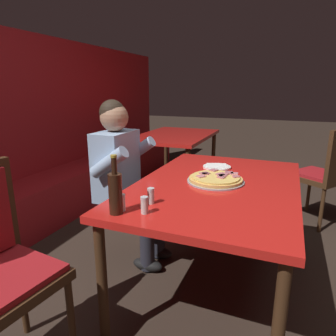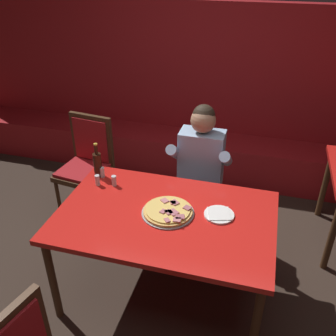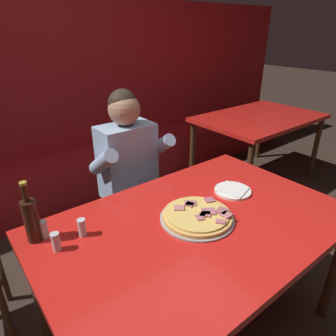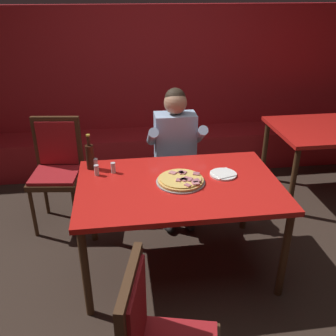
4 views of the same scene
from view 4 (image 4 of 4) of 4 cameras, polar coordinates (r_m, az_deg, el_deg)
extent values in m
plane|color=#33261E|center=(3.23, 1.50, -14.33)|extent=(24.00, 24.00, 0.00)
cube|color=#A3191E|center=(4.76, -2.59, 12.22)|extent=(6.80, 0.16, 1.90)
cube|color=#A3191E|center=(4.69, -2.05, 2.71)|extent=(6.46, 0.48, 0.46)
cylinder|color=#422816|center=(2.66, -12.43, -15.45)|extent=(0.06, 0.06, 0.72)
cylinder|color=#422816|center=(2.87, 17.31, -12.60)|extent=(0.06, 0.06, 0.72)
cylinder|color=#422816|center=(3.36, -11.53, -5.59)|extent=(0.06, 0.06, 0.72)
cylinder|color=#422816|center=(3.52, 11.75, -3.97)|extent=(0.06, 0.06, 0.72)
cube|color=red|center=(2.81, 1.68, -2.73)|extent=(1.52, 0.99, 0.04)
cylinder|color=#9E9EA3|center=(2.81, 1.93, -2.10)|extent=(0.37, 0.37, 0.01)
cylinder|color=#DBA856|center=(2.80, 1.93, -1.85)|extent=(0.35, 0.35, 0.02)
cylinder|color=#E5BC5B|center=(2.80, 1.94, -1.60)|extent=(0.31, 0.31, 0.01)
cube|color=#C6757A|center=(2.72, 4.20, -2.32)|extent=(0.06, 0.05, 0.01)
cube|color=#A85B66|center=(2.85, 4.33, -0.86)|extent=(0.06, 0.06, 0.01)
cube|color=#C6757A|center=(2.86, 0.72, -0.72)|extent=(0.07, 0.07, 0.01)
cube|color=#B76670|center=(2.77, 2.99, -1.67)|extent=(0.09, 0.08, 0.01)
cube|color=#B76670|center=(2.75, 1.61, -1.85)|extent=(0.05, 0.05, 0.01)
cube|color=#A85B66|center=(2.86, 2.04, -0.71)|extent=(0.05, 0.05, 0.01)
cube|color=#B76670|center=(2.69, 3.01, -2.63)|extent=(0.05, 0.06, 0.01)
cube|color=#B76670|center=(2.77, 2.12, -1.72)|extent=(0.04, 0.05, 0.01)
cube|color=#B76670|center=(2.87, 2.19, -0.65)|extent=(0.08, 0.08, 0.01)
cube|color=#B76670|center=(2.76, 2.45, -1.78)|extent=(0.07, 0.07, 0.01)
cube|color=#A85B66|center=(2.75, 4.29, -1.95)|extent=(0.07, 0.07, 0.01)
cylinder|color=white|center=(2.94, 8.42, -0.96)|extent=(0.21, 0.21, 0.01)
cube|color=white|center=(2.94, 8.43, -0.78)|extent=(0.19, 0.19, 0.01)
cylinder|color=black|center=(3.04, -11.79, 1.65)|extent=(0.07, 0.07, 0.20)
cylinder|color=black|center=(2.99, -12.03, 4.09)|extent=(0.03, 0.03, 0.08)
cylinder|color=#B29933|center=(2.97, -12.11, 4.91)|extent=(0.03, 0.03, 0.01)
cylinder|color=silver|center=(3.06, -10.97, 0.53)|extent=(0.04, 0.04, 0.07)
cylinder|color=#516B33|center=(3.07, -10.95, 0.29)|extent=(0.03, 0.03, 0.04)
cylinder|color=silver|center=(3.04, -11.04, 1.26)|extent=(0.04, 0.04, 0.01)
cylinder|color=silver|center=(2.97, -8.34, -0.08)|extent=(0.04, 0.04, 0.07)
cylinder|color=silver|center=(2.98, -8.32, -0.33)|extent=(0.03, 0.03, 0.04)
cylinder|color=silver|center=(2.95, -8.39, 0.67)|extent=(0.04, 0.04, 0.01)
cylinder|color=silver|center=(2.95, -10.82, -0.45)|extent=(0.04, 0.04, 0.07)
cylinder|color=#B23323|center=(2.96, -10.79, -0.70)|extent=(0.03, 0.03, 0.04)
cylinder|color=silver|center=(2.93, -10.89, 0.30)|extent=(0.04, 0.04, 0.01)
ellipsoid|color=black|center=(3.60, 0.13, -8.55)|extent=(0.11, 0.24, 0.09)
ellipsoid|color=black|center=(3.63, 3.29, -8.30)|extent=(0.11, 0.24, 0.09)
cylinder|color=#282833|center=(3.50, 0.13, -6.07)|extent=(0.11, 0.11, 0.43)
cylinder|color=#282833|center=(3.53, 3.36, -5.83)|extent=(0.11, 0.11, 0.43)
cube|color=#282833|center=(3.46, 1.55, -1.15)|extent=(0.34, 0.40, 0.12)
cube|color=#9EBCE0|center=(3.53, 1.09, 4.23)|extent=(0.38, 0.22, 0.52)
cylinder|color=#9EBCE0|center=(3.40, -2.38, 4.79)|extent=(0.09, 0.30, 0.25)
cylinder|color=#9EBCE0|center=(3.46, 4.91, 5.14)|extent=(0.09, 0.30, 0.25)
sphere|color=tan|center=(3.41, 1.14, 9.93)|extent=(0.21, 0.21, 0.21)
sphere|color=#2D2319|center=(3.41, 1.10, 10.57)|extent=(0.19, 0.19, 0.19)
cube|color=#422816|center=(1.84, -5.54, -21.51)|extent=(0.14, 0.44, 0.50)
cube|color=#A3191E|center=(1.83, -4.72, -21.60)|extent=(0.11, 0.36, 0.42)
cylinder|color=#422816|center=(3.61, -19.82, -6.57)|extent=(0.04, 0.04, 0.48)
cylinder|color=#422816|center=(3.51, -13.91, -6.74)|extent=(0.04, 0.04, 0.48)
cylinder|color=#422816|center=(3.92, -18.18, -3.58)|extent=(0.04, 0.04, 0.48)
cylinder|color=#422816|center=(3.82, -12.73, -3.65)|extent=(0.04, 0.04, 0.48)
cube|color=#422816|center=(3.58, -16.69, -1.47)|extent=(0.49, 0.49, 0.05)
cube|color=#A3191E|center=(3.57, -16.77, -0.90)|extent=(0.45, 0.45, 0.03)
cube|color=#422816|center=(3.65, -16.45, 3.81)|extent=(0.44, 0.09, 0.50)
cube|color=#A3191E|center=(3.62, -16.55, 3.66)|extent=(0.36, 0.07, 0.42)
cylinder|color=#422816|center=(3.86, 18.52, -2.02)|extent=(0.06, 0.06, 0.72)
cylinder|color=#422816|center=(4.48, 14.52, 2.54)|extent=(0.06, 0.06, 0.72)
camera|label=1|loc=(2.58, -40.42, 3.01)|focal=32.00mm
camera|label=2|loc=(1.11, 67.77, 26.12)|focal=40.00mm
camera|label=3|loc=(1.69, -23.11, 7.83)|focal=32.00mm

